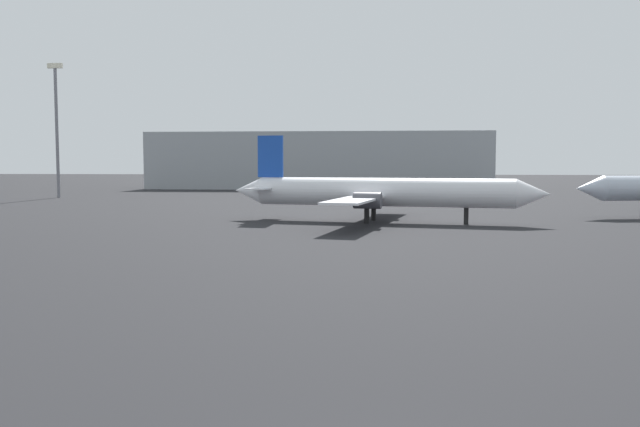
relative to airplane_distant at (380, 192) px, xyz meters
The scene contains 3 objects.
airplane_distant is the anchor object (origin of this frame).
light_mast_left 66.08m from the airplane_distant, 142.83° to the left, with size 2.40×0.50×21.54m.
terminal_building 85.40m from the airplane_distant, 99.28° to the left, with size 73.19×21.44×12.14m, color #999EA3.
Camera 1 is at (-0.25, -10.85, 5.76)m, focal length 37.52 mm.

